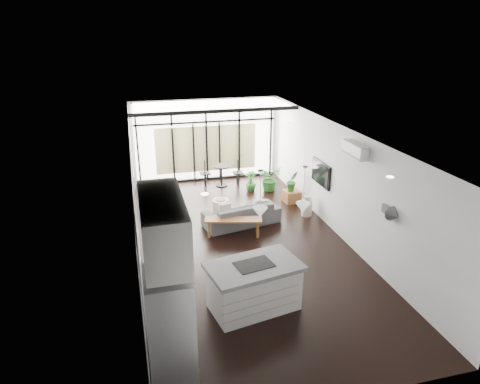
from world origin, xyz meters
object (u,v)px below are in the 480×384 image
sofa (241,210)px  tv (321,173)px  pouf (221,206)px  milk_can (307,205)px  island (254,286)px  console_bench (233,227)px  fridge (170,326)px

sofa → tv: bearing=166.0°
sofa → tv: (2.22, -0.09, 0.90)m
pouf → tv: 2.99m
sofa → milk_can: bearing=170.9°
island → pouf: size_ratio=3.50×
console_bench → tv: (2.59, 0.53, 1.07)m
island → pouf: 4.56m
island → tv: 4.70m
tv → milk_can: bearing=147.5°
tv → fridge: bearing=-133.5°
milk_can → tv: bearing=-32.5°
console_bench → tv: size_ratio=1.32×
island → fridge: (-1.67, -1.28, 0.41)m
island → milk_can: (2.65, 3.75, -0.17)m
console_bench → sofa: bearing=73.3°
island → pouf: island is taller
console_bench → tv: 2.85m
milk_can → sofa: bearing=-177.3°
milk_can → tv: (0.28, -0.18, 1.00)m
milk_can → console_bench: bearing=-163.0°
tv → pouf: bearing=159.6°
fridge → island: bearing=37.4°
island → console_bench: 3.07m
island → pouf: bearing=75.1°
island → sofa: bearing=68.1°
island → console_bench: (0.34, 3.04, -0.24)m
sofa → pouf: (-0.39, 0.88, -0.21)m
pouf → fridge: bearing=-108.9°
fridge → sofa: 5.50m
fridge → milk_can: (4.32, 5.03, -0.58)m
island → fridge: size_ratio=0.97×
fridge → tv: size_ratio=1.60×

